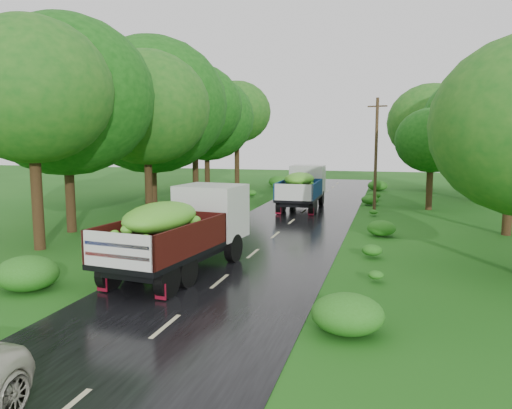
% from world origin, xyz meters
% --- Properties ---
extents(ground, '(120.00, 120.00, 0.00)m').
position_xyz_m(ground, '(0.00, 0.00, 0.00)').
color(ground, '#154D10').
rests_on(ground, ground).
extents(road, '(6.50, 80.00, 0.02)m').
position_xyz_m(road, '(0.00, 5.00, 0.01)').
color(road, black).
rests_on(road, ground).
extents(road_lines, '(0.12, 69.60, 0.00)m').
position_xyz_m(road_lines, '(0.00, 6.00, 0.02)').
color(road_lines, '#BFB78C').
rests_on(road_lines, road).
extents(truck_near, '(3.17, 6.95, 2.82)m').
position_xyz_m(truck_near, '(-1.60, 4.93, 1.60)').
color(truck_near, black).
rests_on(truck_near, ground).
extents(truck_far, '(2.37, 6.51, 2.73)m').
position_xyz_m(truck_far, '(-0.29, 21.17, 1.54)').
color(truck_far, black).
rests_on(truck_far, ground).
extents(utility_pole, '(1.21, 0.44, 7.07)m').
position_xyz_m(utility_pole, '(4.25, 21.60, 3.64)').
color(utility_pole, '#382616').
rests_on(utility_pole, ground).
extents(trees_left, '(6.54, 32.91, 8.94)m').
position_xyz_m(trees_left, '(-9.90, 20.98, 6.59)').
color(trees_left, black).
rests_on(trees_left, ground).
extents(trees_right, '(7.04, 31.83, 7.62)m').
position_xyz_m(trees_right, '(9.70, 22.78, 5.38)').
color(trees_right, black).
rests_on(trees_right, ground).
extents(shrubs, '(11.90, 44.00, 0.70)m').
position_xyz_m(shrubs, '(0.00, 14.00, 0.35)').
color(shrubs, '#286C19').
rests_on(shrubs, ground).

